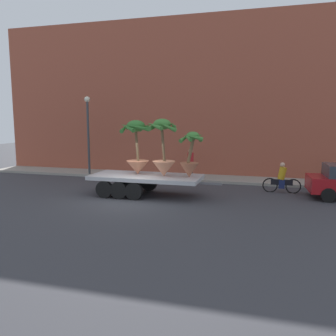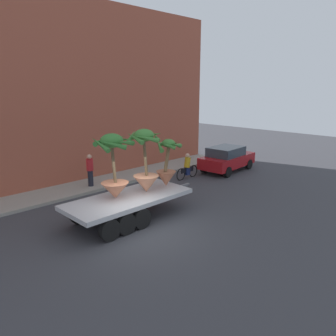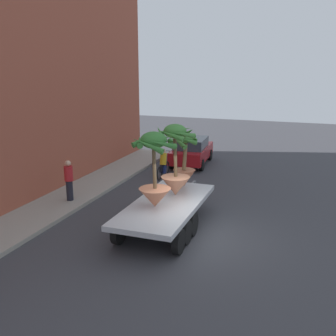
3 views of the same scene
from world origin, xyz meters
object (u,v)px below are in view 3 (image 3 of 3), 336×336
(potted_palm_rear, at_px, (185,165))
(pedestrian_near_gate, at_px, (69,180))
(potted_palm_middle, at_px, (155,172))
(potted_palm_front, at_px, (175,164))
(cyclist, at_px, (163,165))
(flatbed_trailer, at_px, (163,211))
(parked_car, at_px, (192,151))

(potted_palm_rear, distance_m, pedestrian_near_gate, 4.89)
(potted_palm_rear, xyz_separation_m, potted_palm_middle, (-2.68, 0.22, 0.38))
(potted_palm_rear, relative_size, potted_palm_middle, 0.81)
(potted_palm_front, height_order, cyclist, potted_palm_front)
(potted_palm_middle, height_order, pedestrian_near_gate, potted_palm_middle)
(flatbed_trailer, distance_m, parked_car, 9.80)
(flatbed_trailer, relative_size, pedestrian_near_gate, 3.65)
(flatbed_trailer, distance_m, potted_palm_rear, 2.65)
(cyclist, xyz_separation_m, pedestrian_near_gate, (-5.12, 2.27, 0.37))
(potted_palm_middle, height_order, cyclist, potted_palm_middle)
(flatbed_trailer, relative_size, parked_car, 1.49)
(potted_palm_rear, relative_size, potted_palm_front, 0.78)
(potted_palm_front, distance_m, parked_car, 8.81)
(potted_palm_front, xyz_separation_m, cyclist, (5.38, 2.48, -1.51))
(potted_palm_front, height_order, parked_car, potted_palm_front)
(potted_palm_middle, distance_m, cyclist, 7.30)
(potted_palm_front, distance_m, cyclist, 6.12)
(potted_palm_middle, distance_m, potted_palm_front, 1.42)
(pedestrian_near_gate, bearing_deg, parked_car, -19.17)
(flatbed_trailer, xyz_separation_m, potted_palm_front, (1.12, -0.04, 1.43))
(potted_palm_middle, bearing_deg, flatbed_trailer, -38.28)
(parked_car, distance_m, pedestrian_near_gate, 8.72)
(flatbed_trailer, bearing_deg, pedestrian_near_gate, 73.63)
(parked_car, bearing_deg, potted_palm_rear, -165.58)
(potted_palm_rear, bearing_deg, potted_palm_front, -178.30)
(flatbed_trailer, xyz_separation_m, cyclist, (6.51, 2.44, -0.08))
(parked_car, bearing_deg, potted_palm_front, -167.44)
(flatbed_trailer, height_order, cyclist, cyclist)
(potted_palm_middle, xyz_separation_m, cyclist, (6.77, 2.23, -1.56))
(potted_palm_middle, distance_m, pedestrian_near_gate, 4.94)
(potted_palm_rear, height_order, parked_car, potted_palm_rear)
(potted_palm_middle, relative_size, cyclist, 1.41)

